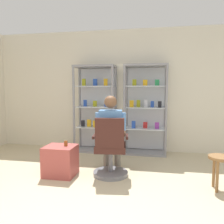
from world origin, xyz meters
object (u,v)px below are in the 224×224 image
object	(u,v)px
display_cabinet_right	(145,109)
tea_glass	(66,143)
display_cabinet_left	(96,108)
storage_crate	(60,161)
office_chair	(110,152)
seated_shopkeeper	(111,131)
wooden_stool	(220,163)

from	to	relation	value
display_cabinet_right	tea_glass	xyz separation A→B (m)	(-1.19, -1.56, -0.44)
display_cabinet_left	display_cabinet_right	size ratio (longest dim) A/B	1.00
display_cabinet_left	storage_crate	world-z (taller)	display_cabinet_left
display_cabinet_right	storage_crate	xyz separation A→B (m)	(-1.27, -1.59, -0.72)
display_cabinet_left	tea_glass	distance (m)	1.62
office_chair	seated_shopkeeper	xyz separation A→B (m)	(-0.02, 0.16, 0.32)
wooden_stool	tea_glass	bearing A→B (deg)	176.96
office_chair	seated_shopkeeper	distance (m)	0.36
tea_glass	wooden_stool	distance (m)	2.30
tea_glass	office_chair	bearing A→B (deg)	6.12
display_cabinet_left	wooden_stool	world-z (taller)	display_cabinet_left
office_chair	storage_crate	size ratio (longest dim) A/B	1.98
display_cabinet_left	display_cabinet_right	xyz separation A→B (m)	(1.10, -0.00, 0.00)
storage_crate	tea_glass	size ratio (longest dim) A/B	5.82
seated_shopkeeper	storage_crate	distance (m)	0.95
seated_shopkeeper	tea_glass	bearing A→B (deg)	-161.00
wooden_stool	seated_shopkeeper	bearing A→B (deg)	167.32
storage_crate	tea_glass	world-z (taller)	tea_glass
display_cabinet_right	storage_crate	size ratio (longest dim) A/B	3.92
tea_glass	storage_crate	bearing A→B (deg)	-161.63
display_cabinet_left	storage_crate	bearing A→B (deg)	-96.30
display_cabinet_right	seated_shopkeeper	xyz separation A→B (m)	(-0.49, -1.32, -0.25)
office_chair	tea_glass	size ratio (longest dim) A/B	11.52
display_cabinet_right	tea_glass	world-z (taller)	display_cabinet_right
display_cabinet_right	storage_crate	bearing A→B (deg)	-128.75
office_chair	seated_shopkeeper	world-z (taller)	seated_shopkeeper
tea_glass	wooden_stool	xyz separation A→B (m)	(2.29, -0.12, -0.15)
office_chair	wooden_stool	size ratio (longest dim) A/B	2.01
tea_glass	display_cabinet_right	bearing A→B (deg)	52.71
display_cabinet_left	seated_shopkeeper	xyz separation A→B (m)	(0.60, -1.32, -0.25)
display_cabinet_right	tea_glass	bearing A→B (deg)	-127.29
display_cabinet_right	wooden_stool	distance (m)	2.10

